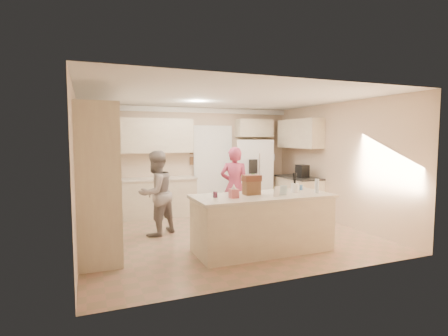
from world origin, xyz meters
name	(u,v)px	position (x,y,z in m)	size (l,w,h in m)	color
floor	(226,235)	(0.00, 0.00, -0.01)	(5.20, 4.60, 0.02)	#9F7660
ceiling	(226,97)	(0.00, 0.00, 2.61)	(5.20, 4.60, 0.02)	white
wall_back	(191,160)	(0.00, 2.31, 1.30)	(5.20, 0.02, 2.60)	beige
wall_front	(293,181)	(0.00, -2.31, 1.30)	(5.20, 0.02, 2.60)	beige
wall_left	(76,172)	(-2.61, 0.00, 1.30)	(0.02, 4.60, 2.60)	beige
wall_right	(338,163)	(2.61, 0.00, 1.30)	(0.02, 4.60, 2.60)	beige
crown_back	(192,110)	(0.00, 2.26, 2.53)	(5.20, 0.08, 0.12)	white
pantry_bank	(96,178)	(-2.30, 0.20, 1.18)	(0.60, 2.60, 2.35)	beige
back_base_cab	(148,199)	(-1.15, 2.00, 0.44)	(2.20, 0.60, 0.88)	beige
back_countertop	(147,179)	(-1.15, 1.99, 0.90)	(2.24, 0.63, 0.04)	beige
back_upper_cab	(146,136)	(-1.15, 2.12, 1.90)	(2.20, 0.35, 0.80)	beige
doorway_opening	(213,169)	(0.55, 2.28, 1.05)	(0.90, 0.06, 2.10)	black
doorway_casing	(213,169)	(0.55, 2.24, 1.05)	(1.02, 0.03, 2.22)	white
wall_frame_upper	(193,150)	(0.02, 2.27, 1.55)	(0.15, 0.02, 0.20)	brown
wall_frame_lower	(193,161)	(0.02, 2.27, 1.28)	(0.15, 0.02, 0.20)	brown
refrigerator	(254,175)	(1.56, 1.92, 0.90)	(0.90, 0.70, 1.80)	white
fridge_seam	(261,176)	(1.56, 1.56, 0.90)	(0.01, 0.02, 1.78)	gray
fridge_dispenser	(253,167)	(1.34, 1.55, 1.15)	(0.22, 0.03, 0.35)	black
fridge_handle_l	(259,170)	(1.51, 1.55, 1.05)	(0.02, 0.02, 0.85)	silver
fridge_handle_r	(263,170)	(1.61, 1.55, 1.05)	(0.02, 0.02, 0.85)	silver
over_fridge_cab	(254,128)	(1.65, 2.12, 2.10)	(0.95, 0.35, 0.45)	beige
right_base_cab	(299,196)	(2.30, 1.00, 0.44)	(0.60, 1.20, 0.88)	beige
right_countertop	(299,177)	(2.29, 1.00, 0.90)	(0.63, 1.24, 0.04)	#2D2B28
right_upper_cab	(300,134)	(2.43, 1.20, 1.95)	(0.35, 1.50, 0.70)	beige
coffee_maker	(302,171)	(2.25, 0.80, 1.07)	(0.22, 0.28, 0.30)	black
island_base	(262,224)	(0.20, -1.10, 0.44)	(2.20, 0.90, 0.88)	beige
island_top	(262,196)	(0.20, -1.10, 0.90)	(2.28, 0.96, 0.05)	beige
utensil_crock	(295,188)	(0.85, -1.05, 1.00)	(0.13, 0.13, 0.15)	white
tissue_box	(234,193)	(-0.35, -1.20, 1.00)	(0.13, 0.13, 0.14)	#C85F65
tissue_plume	(234,186)	(-0.35, -1.20, 1.10)	(0.08, 0.08, 0.08)	white
dollhouse_body	(252,188)	(0.05, -1.00, 1.04)	(0.26, 0.18, 0.22)	brown
dollhouse_roof	(252,178)	(0.05, -1.00, 1.20)	(0.28, 0.20, 0.10)	#592D1E
jam_jar	(215,195)	(-0.60, -1.05, 0.97)	(0.07, 0.07, 0.09)	#59263F
greeting_card_a	(277,191)	(0.35, -1.30, 1.01)	(0.12, 0.01, 0.16)	white
greeting_card_b	(283,190)	(0.50, -1.25, 1.01)	(0.12, 0.01, 0.16)	silver
water_bottle	(317,186)	(1.15, -1.25, 1.04)	(0.07, 0.07, 0.24)	silver
shaker_salt	(298,188)	(1.02, -0.88, 0.97)	(0.05, 0.05, 0.09)	#3A6AA5
shaker_pepper	(301,187)	(1.09, -0.88, 0.97)	(0.05, 0.05, 0.09)	#3A6AA5
teen_boy	(156,193)	(-1.24, 0.47, 0.81)	(0.78, 0.61, 1.61)	#9B9792
teen_girl	(235,187)	(0.42, 0.56, 0.83)	(0.61, 0.40, 1.67)	#BE4858
fridge_magnets	(261,176)	(1.56, 1.56, 0.90)	(0.76, 0.02, 1.44)	tan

